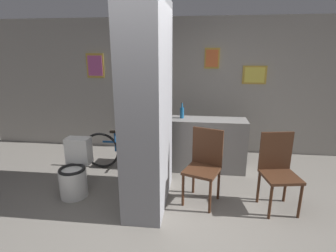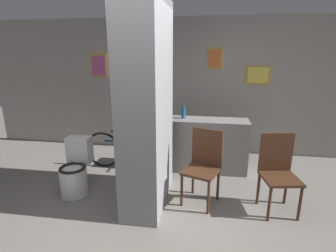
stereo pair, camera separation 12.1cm
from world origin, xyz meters
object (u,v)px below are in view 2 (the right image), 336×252
object	(u,v)px
toilet	(76,171)
bottle_tall	(183,112)
chair_by_doorway	(278,170)
chair_near_pillar	(203,163)
bicycle	(132,151)

from	to	relation	value
toilet	bottle_tall	xyz separation A→B (m)	(1.43, 1.09, 0.67)
toilet	chair_by_doorway	world-z (taller)	chair_by_doorway
chair_by_doorway	bottle_tall	xyz separation A→B (m)	(-1.31, 1.07, 0.45)
chair_near_pillar	bottle_tall	world-z (taller)	bottle_tall
chair_by_doorway	toilet	bearing A→B (deg)	170.00
chair_by_doorway	bottle_tall	world-z (taller)	bottle_tall
chair_near_pillar	toilet	bearing A→B (deg)	-157.88
chair_near_pillar	bottle_tall	bearing A→B (deg)	130.28
chair_by_doorway	bicycle	xyz separation A→B (m)	(-2.16, 0.86, -0.21)
chair_near_pillar	bottle_tall	xyz separation A→B (m)	(-0.38, 1.02, 0.45)
toilet	bicycle	xyz separation A→B (m)	(0.57, 0.89, 0.01)
chair_by_doorway	bottle_tall	size ratio (longest dim) A/B	3.58
chair_by_doorway	bicycle	bearing A→B (deg)	147.78
chair_near_pillar	bicycle	bearing A→B (deg)	166.37
toilet	chair_near_pillar	bearing A→B (deg)	2.25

